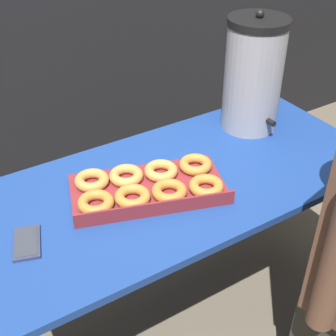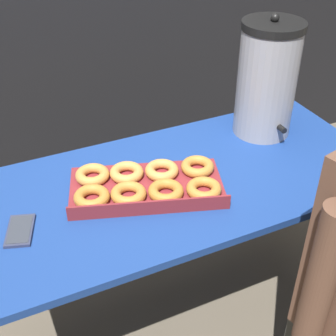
{
  "view_description": "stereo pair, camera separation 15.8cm",
  "coord_description": "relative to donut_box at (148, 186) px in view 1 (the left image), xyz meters",
  "views": [
    {
      "loc": [
        -0.72,
        -1.1,
        1.67
      ],
      "look_at": [
        -0.04,
        0.0,
        0.77
      ],
      "focal_mm": 50.0,
      "sensor_mm": 36.0,
      "label": 1
    },
    {
      "loc": [
        -0.58,
        -1.18,
        1.67
      ],
      "look_at": [
        -0.04,
        0.0,
        0.77
      ],
      "focal_mm": 50.0,
      "sensor_mm": 36.0,
      "label": 2
    }
  ],
  "objects": [
    {
      "name": "ground_plane",
      "position": [
        0.12,
        0.01,
        -0.73
      ],
      "size": [
        12.0,
        12.0,
        0.0
      ],
      "primitive_type": "plane",
      "color": "brown"
    },
    {
      "name": "folding_table",
      "position": [
        0.12,
        0.01,
        -0.07
      ],
      "size": [
        1.5,
        0.67,
        0.71
      ],
      "color": "navy",
      "rests_on": "ground"
    },
    {
      "name": "cell_phone",
      "position": [
        -0.43,
        -0.03,
        -0.02
      ],
      "size": [
        0.12,
        0.16,
        0.01
      ],
      "rotation": [
        0.0,
        0.0,
        -0.32
      ],
      "color": "#2D334C",
      "rests_on": "folding_table"
    },
    {
      "name": "coffee_urn",
      "position": [
        0.57,
        0.17,
        0.2
      ],
      "size": [
        0.23,
        0.26,
        0.47
      ],
      "color": "#939399",
      "rests_on": "folding_table"
    },
    {
      "name": "donut_box",
      "position": [
        0.0,
        0.0,
        0.0
      ],
      "size": [
        0.57,
        0.42,
        0.05
      ],
      "rotation": [
        0.0,
        0.0,
        -0.32
      ],
      "color": "maroon",
      "rests_on": "folding_table"
    }
  ]
}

